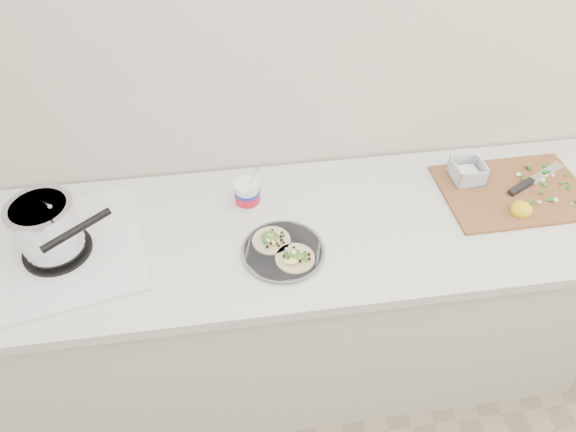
{
  "coord_description": "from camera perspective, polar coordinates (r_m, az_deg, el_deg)",
  "views": [
    {
      "loc": [
        -0.15,
        0.26,
        2.11
      ],
      "look_at": [
        0.02,
        1.41,
        0.96
      ],
      "focal_mm": 32.0,
      "sensor_mm": 36.0,
      "label": 1
    }
  ],
  "objects": [
    {
      "name": "stove",
      "position": [
        1.7,
        -24.79,
        -2.09
      ],
      "size": [
        0.59,
        0.56,
        0.25
      ],
      "rotation": [
        0.0,
        0.0,
        0.19
      ],
      "color": "silver",
      "rests_on": "counter"
    },
    {
      "name": "taco_plate",
      "position": [
        1.6,
        -0.56,
        -3.7
      ],
      "size": [
        0.26,
        0.26,
        0.04
      ],
      "rotation": [
        0.0,
        0.0,
        0.38
      ],
      "color": "slate",
      "rests_on": "counter"
    },
    {
      "name": "tub",
      "position": [
        1.72,
        -4.47,
        2.67
      ],
      "size": [
        0.09,
        0.09,
        0.2
      ],
      "rotation": [
        0.0,
        0.0,
        0.05
      ],
      "color": "white",
      "rests_on": "counter"
    },
    {
      "name": "counter",
      "position": [
        2.04,
        -0.55,
        -9.87
      ],
      "size": [
        2.44,
        0.66,
        0.9
      ],
      "color": "silver",
      "rests_on": "ground"
    },
    {
      "name": "cutboard",
      "position": [
        1.96,
        23.45,
        3.01
      ],
      "size": [
        0.51,
        0.36,
        0.08
      ],
      "rotation": [
        0.0,
        0.0,
        0.02
      ],
      "color": "brown",
      "rests_on": "counter"
    }
  ]
}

